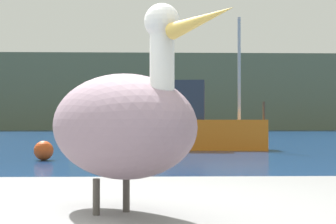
{
  "coord_description": "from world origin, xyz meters",
  "views": [
    {
      "loc": [
        0.58,
        -1.97,
        1.13
      ],
      "look_at": [
        1.09,
        14.24,
        1.39
      ],
      "focal_mm": 58.66,
      "sensor_mm": 36.0,
      "label": 1
    }
  ],
  "objects_px": {
    "mooring_buoy": "(44,151)",
    "fishing_boat_orange": "(196,126)",
    "fishing_boat_yellow": "(121,123)",
    "pelican": "(119,124)"
  },
  "relations": [
    {
      "from": "pelican",
      "to": "mooring_buoy",
      "type": "bearing_deg",
      "value": 159.87
    },
    {
      "from": "fishing_boat_orange",
      "to": "fishing_boat_yellow",
      "type": "bearing_deg",
      "value": 110.21
    },
    {
      "from": "pelican",
      "to": "fishing_boat_orange",
      "type": "xyz_separation_m",
      "value": [
        1.88,
        19.05,
        -0.2
      ]
    },
    {
      "from": "fishing_boat_yellow",
      "to": "fishing_boat_orange",
      "type": "height_order",
      "value": "fishing_boat_orange"
    },
    {
      "from": "pelican",
      "to": "fishing_boat_yellow",
      "type": "xyz_separation_m",
      "value": [
        -1.86,
        34.9,
        -0.12
      ]
    },
    {
      "from": "mooring_buoy",
      "to": "fishing_boat_orange",
      "type": "bearing_deg",
      "value": 49.07
    },
    {
      "from": "fishing_boat_orange",
      "to": "mooring_buoy",
      "type": "height_order",
      "value": "fishing_boat_orange"
    },
    {
      "from": "fishing_boat_yellow",
      "to": "mooring_buoy",
      "type": "height_order",
      "value": "fishing_boat_yellow"
    },
    {
      "from": "fishing_boat_orange",
      "to": "pelican",
      "type": "bearing_deg",
      "value": -88.73
    },
    {
      "from": "pelican",
      "to": "fishing_boat_yellow",
      "type": "height_order",
      "value": "fishing_boat_yellow"
    }
  ]
}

